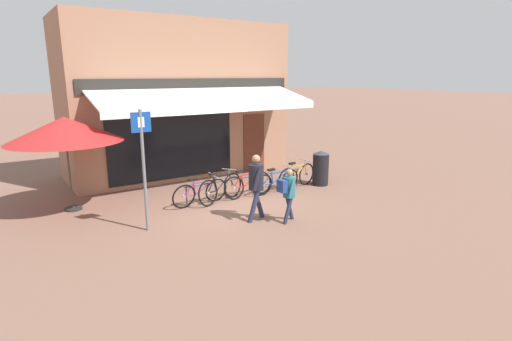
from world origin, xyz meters
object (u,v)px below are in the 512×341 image
bicycle_black (221,188)px  cafe_parasol (65,130)px  bicycle_purple (200,192)px  parking_sign (143,159)px  bicycle_red (248,184)px  bicycle_blue (277,181)px  litter_bin (321,168)px  pedestrian_child (288,190)px  pedestrian_adult (256,181)px  bicycle_orange (297,176)px

bicycle_black → cafe_parasol: (-3.61, 1.56, 1.75)m
bicycle_purple → parking_sign: size_ratio=0.61×
bicycle_red → bicycle_blue: bearing=-11.4°
litter_bin → parking_sign: (-6.01, -0.68, 1.12)m
bicycle_red → bicycle_purple: bearing=177.0°
bicycle_black → bicycle_blue: (1.83, -0.20, -0.04)m
parking_sign → cafe_parasol: parking_sign is taller
bicycle_red → pedestrian_child: 2.36m
litter_bin → parking_sign: bearing=-173.5°
bicycle_purple → bicycle_blue: (2.46, -0.21, -0.01)m
bicycle_blue → parking_sign: parking_sign is taller
pedestrian_child → bicycle_red: bearing=81.3°
bicycle_red → bicycle_blue: (0.93, -0.17, -0.01)m
bicycle_purple → bicycle_red: (1.53, -0.05, -0.00)m
pedestrian_adult → bicycle_blue: bearing=46.9°
bicycle_orange → cafe_parasol: bearing=154.6°
pedestrian_adult → parking_sign: size_ratio=0.59×
bicycle_blue → bicycle_orange: bicycle_orange is taller
bicycle_purple → cafe_parasol: 3.81m
bicycle_purple → cafe_parasol: cafe_parasol is taller
pedestrian_adult → cafe_parasol: (-3.63, 3.33, 1.15)m
bicycle_blue → pedestrian_child: pedestrian_child is taller
pedestrian_child → cafe_parasol: bearing=136.6°
bicycle_black → pedestrian_adult: size_ratio=1.03×
bicycle_purple → bicycle_red: bicycle_purple is taller
litter_bin → cafe_parasol: (-7.17, 1.83, 1.58)m
bicycle_red → litter_bin: bearing=-6.4°
bicycle_purple → bicycle_red: size_ratio=1.02×
pedestrian_adult → litter_bin: pedestrian_adult is taller
bicycle_red → bicycle_blue: 0.95m
bicycle_purple → bicycle_red: 1.53m
parking_sign → cafe_parasol: size_ratio=0.98×
bicycle_red → litter_bin: 2.67m
pedestrian_child → litter_bin: size_ratio=1.18×
bicycle_red → pedestrian_adult: (-0.88, -1.74, 0.63)m
cafe_parasol → bicycle_orange: bearing=-14.9°
bicycle_purple → pedestrian_child: bearing=-66.4°
bicycle_purple → parking_sign: (-1.83, -0.97, 1.32)m
bicycle_purple → pedestrian_adult: pedestrian_adult is taller
bicycle_red → bicycle_black: bearing=176.9°
bicycle_black → bicycle_blue: bicycle_black is taller
bicycle_blue → pedestrian_adult: size_ratio=1.05×
bicycle_blue → cafe_parasol: bearing=158.6°
bicycle_red → cafe_parasol: bearing=159.3°
pedestrian_adult → cafe_parasol: size_ratio=0.58×
bicycle_black → bicycle_orange: (2.68, -0.12, -0.01)m
bicycle_purple → parking_sign: bearing=-155.6°
pedestrian_adult → pedestrian_child: 0.81m
pedestrian_adult → litter_bin: (3.53, 1.50, -0.43)m
bicycle_blue → pedestrian_adult: (-1.81, -1.57, 0.64)m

